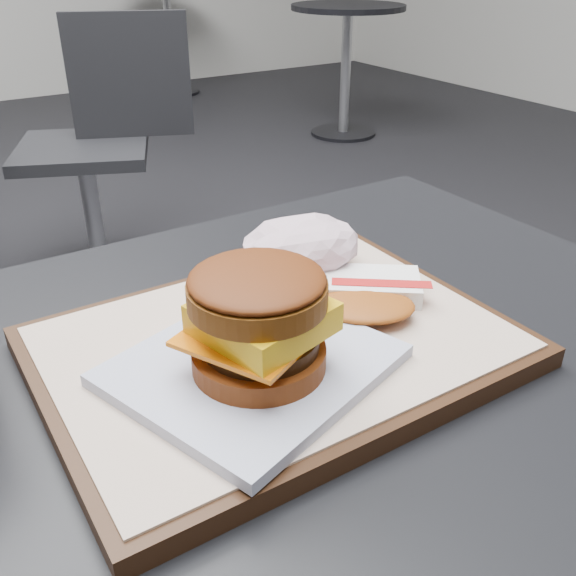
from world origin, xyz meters
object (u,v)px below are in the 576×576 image
(crumpled_wrapper, at_px, (302,247))
(serving_tray, at_px, (277,346))
(customer_table, at_px, (289,507))
(breakfast_sandwich, at_px, (257,331))
(neighbor_chair, at_px, (101,132))
(hash_brown, at_px, (368,294))

(crumpled_wrapper, bearing_deg, serving_tray, -133.51)
(serving_tray, height_order, crumpled_wrapper, crumpled_wrapper)
(crumpled_wrapper, bearing_deg, customer_table, -128.83)
(customer_table, bearing_deg, serving_tray, 171.91)
(serving_tray, xyz_separation_m, breakfast_sandwich, (-0.04, -0.04, 0.05))
(crumpled_wrapper, relative_size, neighbor_chair, 0.14)
(customer_table, distance_m, crumpled_wrapper, 0.26)
(customer_table, xyz_separation_m, crumpled_wrapper, (0.07, 0.09, 0.23))
(serving_tray, bearing_deg, breakfast_sandwich, -136.72)
(breakfast_sandwich, distance_m, neighbor_chair, 1.87)
(hash_brown, bearing_deg, breakfast_sandwich, -164.19)
(customer_table, bearing_deg, breakfast_sandwich, -144.91)
(serving_tray, distance_m, neighbor_chair, 1.82)
(customer_table, bearing_deg, hash_brown, 1.67)
(breakfast_sandwich, relative_size, crumpled_wrapper, 1.94)
(customer_table, xyz_separation_m, breakfast_sandwich, (-0.05, -0.04, 0.24))
(customer_table, distance_m, breakfast_sandwich, 0.25)
(customer_table, distance_m, neighbor_chair, 1.80)
(crumpled_wrapper, height_order, neighbor_chair, neighbor_chair)
(customer_table, height_order, serving_tray, serving_tray)
(serving_tray, distance_m, hash_brown, 0.10)
(breakfast_sandwich, relative_size, neighbor_chair, 0.27)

